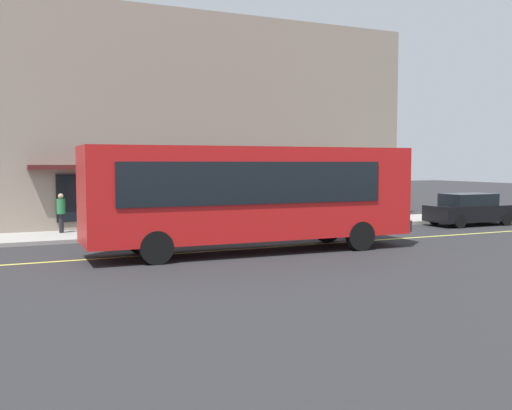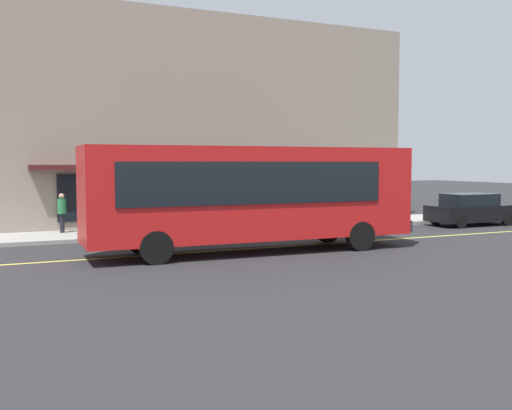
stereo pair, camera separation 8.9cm
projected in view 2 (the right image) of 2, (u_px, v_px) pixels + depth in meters
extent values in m
plane|color=#28282B|center=(291.00, 246.00, 21.06)|extent=(120.00, 120.00, 0.00)
cube|color=#9E9B93|center=(233.00, 228.00, 26.06)|extent=(80.00, 3.18, 0.15)
cube|color=#D8D14C|center=(291.00, 246.00, 21.06)|extent=(36.00, 0.16, 0.01)
cube|color=gray|center=(173.00, 126.00, 31.56)|extent=(21.85, 10.35, 9.89)
cube|color=#4C1919|center=(207.00, 167.00, 26.78)|extent=(15.29, 0.70, 0.20)
cube|color=black|center=(206.00, 195.00, 27.08)|extent=(13.11, 0.08, 2.00)
cube|color=red|center=(252.00, 192.00, 19.51)|extent=(11.07, 2.83, 3.00)
cube|color=black|center=(389.00, 180.00, 21.58)|extent=(0.18, 2.10, 1.80)
cube|color=black|center=(230.00, 181.00, 20.54)|extent=(8.80, 0.32, 1.32)
cube|color=black|center=(259.00, 183.00, 18.20)|extent=(8.80, 0.32, 1.32)
cube|color=#0CF259|center=(391.00, 156.00, 21.55)|extent=(0.14, 1.90, 0.36)
cube|color=#2D2D33|center=(390.00, 223.00, 21.74)|extent=(0.23, 2.40, 0.40)
cylinder|color=black|center=(327.00, 229.00, 22.02)|extent=(1.01, 0.33, 1.00)
cylinder|color=black|center=(360.00, 236.00, 19.94)|extent=(1.01, 0.33, 1.00)
cylinder|color=black|center=(140.00, 238.00, 19.31)|extent=(1.01, 0.33, 1.00)
cylinder|color=black|center=(156.00, 247.00, 17.23)|extent=(1.01, 0.33, 1.00)
cylinder|color=#2D2D33|center=(228.00, 192.00, 24.52)|extent=(0.12, 0.12, 3.20)
cube|color=black|center=(226.00, 165.00, 24.62)|extent=(0.30, 0.30, 0.90)
sphere|color=red|center=(225.00, 158.00, 24.76)|extent=(0.18, 0.18, 0.18)
sphere|color=orange|center=(225.00, 165.00, 24.78)|extent=(0.18, 0.18, 0.18)
sphere|color=green|center=(225.00, 171.00, 24.80)|extent=(0.18, 0.18, 0.18)
cube|color=black|center=(472.00, 213.00, 28.01)|extent=(4.33, 1.88, 0.75)
cube|color=black|center=(469.00, 199.00, 27.90)|extent=(2.44, 1.56, 0.55)
cylinder|color=black|center=(481.00, 216.00, 29.34)|extent=(0.64, 0.23, 0.64)
cylinder|color=black|center=(507.00, 219.00, 27.84)|extent=(0.64, 0.23, 0.64)
cylinder|color=black|center=(436.00, 218.00, 28.22)|extent=(0.64, 0.23, 0.64)
cylinder|color=black|center=(460.00, 221.00, 26.72)|extent=(0.64, 0.23, 0.64)
cylinder|color=black|center=(62.00, 223.00, 23.78)|extent=(0.18, 0.18, 0.77)
cylinder|color=#26723F|center=(62.00, 206.00, 23.73)|extent=(0.34, 0.34, 0.61)
sphere|color=tan|center=(62.00, 196.00, 23.70)|extent=(0.22, 0.22, 0.22)
cylinder|color=black|center=(86.00, 223.00, 23.44)|extent=(0.18, 0.18, 0.84)
cylinder|color=maroon|center=(85.00, 204.00, 23.39)|extent=(0.34, 0.34, 0.67)
sphere|color=tan|center=(85.00, 193.00, 23.36)|extent=(0.24, 0.24, 0.24)
cylinder|color=black|center=(163.00, 218.00, 25.41)|extent=(0.18, 0.18, 0.86)
cylinder|color=#33388C|center=(163.00, 201.00, 25.35)|extent=(0.34, 0.34, 0.68)
sphere|color=tan|center=(163.00, 190.00, 25.32)|extent=(0.24, 0.24, 0.24)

